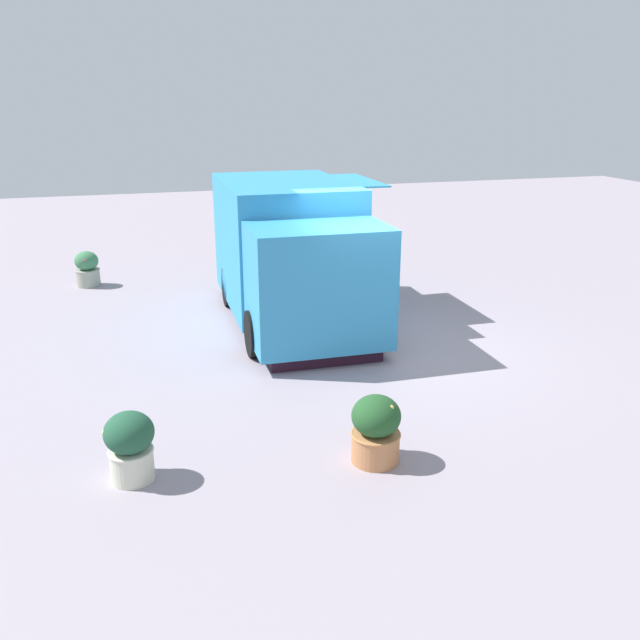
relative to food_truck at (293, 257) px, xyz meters
The scene contains 5 objects.
ground_plane 2.44m from the food_truck, 121.67° to the left, with size 40.00×40.00×0.00m, color #978C98.
food_truck is the anchor object (origin of this frame).
planter_flowering_near 5.19m from the food_truck, 43.50° to the right, with size 0.52×0.52×0.77m.
planter_flowering_far 5.69m from the food_truck, 57.86° to the left, with size 0.54×0.54×0.79m.
planter_flowering_side 5.22m from the food_truck, 86.22° to the left, with size 0.57×0.57×0.80m.
Camera 1 is at (3.95, 9.62, 3.96)m, focal length 37.56 mm.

